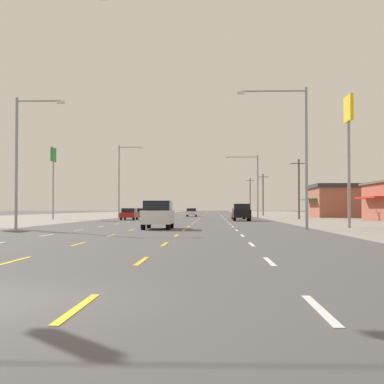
% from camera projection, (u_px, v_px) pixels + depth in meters
% --- Properties ---
extents(ground_plane, '(572.00, 572.00, 0.00)m').
position_uv_depth(ground_plane, '(185.00, 220.00, 74.94)').
color(ground_plane, '#4C4C4F').
extents(lot_apron_right, '(28.00, 440.00, 0.01)m').
position_uv_depth(lot_apron_right, '(378.00, 220.00, 74.03)').
color(lot_apron_right, gray).
rests_on(lot_apron_right, ground).
extents(lane_markings, '(10.64, 227.60, 0.01)m').
position_uv_depth(lane_markings, '(194.00, 216.00, 113.40)').
color(lane_markings, white).
rests_on(lane_markings, ground).
extents(signal_span_wire, '(27.22, 0.52, 9.76)m').
position_uv_depth(signal_span_wire, '(91.00, 60.00, 17.34)').
color(signal_span_wire, brown).
rests_on(signal_span_wire, ground).
extents(suv_center_turn_nearest, '(1.98, 4.90, 1.98)m').
position_uv_depth(suv_center_turn_nearest, '(158.00, 214.00, 40.77)').
color(suv_center_turn_nearest, white).
rests_on(suv_center_turn_nearest, ground).
extents(suv_far_right_near, '(1.98, 4.90, 1.98)m').
position_uv_depth(suv_far_right_near, '(242.00, 212.00, 67.29)').
color(suv_far_right_near, black).
rests_on(suv_far_right_near, ground).
extents(sedan_far_left_mid, '(1.80, 4.50, 1.46)m').
position_uv_depth(sedan_far_left_mid, '(129.00, 214.00, 72.63)').
color(sedan_far_left_mid, red).
rests_on(sedan_far_left_mid, ground).
extents(sedan_inner_left_midfar, '(1.80, 4.50, 1.46)m').
position_uv_depth(sedan_inner_left_midfar, '(156.00, 214.00, 74.28)').
color(sedan_inner_left_midfar, red).
rests_on(sedan_inner_left_midfar, ground).
extents(sedan_far_right_far, '(1.80, 4.50, 1.46)m').
position_uv_depth(sedan_far_right_far, '(238.00, 213.00, 78.52)').
color(sedan_far_right_far, red).
rests_on(sedan_far_right_far, ground).
extents(sedan_far_left_farther, '(1.80, 4.50, 1.46)m').
position_uv_depth(sedan_far_left_farther, '(143.00, 213.00, 88.73)').
color(sedan_far_left_farther, '#235B2D').
rests_on(sedan_far_left_farther, ground).
extents(sedan_center_turn_farthest, '(1.80, 4.50, 1.46)m').
position_uv_depth(sedan_center_turn_farthest, '(192.00, 212.00, 102.42)').
color(sedan_center_turn_farthest, white).
rests_on(sedan_center_turn_farthest, ground).
extents(storefront_right_row_2, '(14.03, 12.53, 5.29)m').
position_uv_depth(storefront_right_row_2, '(351.00, 201.00, 94.22)').
color(storefront_right_row_2, '#A35642').
rests_on(storefront_right_row_2, ground).
extents(pole_sign_left_row_2, '(0.24, 2.05, 9.53)m').
position_uv_depth(pole_sign_left_row_2, '(53.00, 165.00, 77.36)').
color(pole_sign_left_row_2, gray).
rests_on(pole_sign_left_row_2, ground).
extents(pole_sign_right_row_1, '(0.24, 2.24, 9.89)m').
position_uv_depth(pole_sign_right_row_1, '(349.00, 126.00, 43.44)').
color(pole_sign_right_row_1, gray).
rests_on(pole_sign_right_row_1, ground).
extents(streetlight_left_row_0, '(3.49, 0.26, 9.28)m').
position_uv_depth(streetlight_left_row_0, '(21.00, 153.00, 40.90)').
color(streetlight_left_row_0, gray).
rests_on(streetlight_left_row_0, ground).
extents(streetlight_right_row_0, '(4.87, 0.26, 9.85)m').
position_uv_depth(streetlight_right_row_0, '(299.00, 146.00, 40.19)').
color(streetlight_right_row_0, gray).
rests_on(streetlight_right_row_0, ground).
extents(streetlight_left_row_1, '(3.55, 0.26, 10.68)m').
position_uv_depth(streetlight_left_row_1, '(121.00, 177.00, 85.22)').
color(streetlight_left_row_1, gray).
rests_on(streetlight_left_row_1, ground).
extents(streetlight_right_row_1, '(4.78, 0.26, 9.19)m').
position_uv_depth(streetlight_right_row_1, '(254.00, 181.00, 84.48)').
color(streetlight_right_row_1, gray).
rests_on(streetlight_right_row_1, ground).
extents(utility_pole_right_row_1, '(2.20, 0.26, 8.08)m').
position_uv_depth(utility_pole_right_row_1, '(299.00, 188.00, 78.07)').
color(utility_pole_right_row_1, brown).
rests_on(utility_pole_right_row_1, ground).
extents(utility_pole_right_row_2, '(2.20, 0.26, 8.38)m').
position_uv_depth(utility_pole_right_row_2, '(263.00, 194.00, 116.90)').
color(utility_pole_right_row_2, brown).
rests_on(utility_pole_right_row_2, ground).
extents(utility_pole_right_row_3, '(2.20, 0.26, 9.22)m').
position_uv_depth(utility_pole_right_row_3, '(250.00, 195.00, 149.65)').
color(utility_pole_right_row_3, brown).
rests_on(utility_pole_right_row_3, ground).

